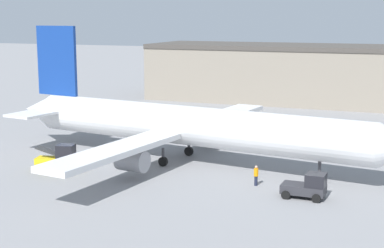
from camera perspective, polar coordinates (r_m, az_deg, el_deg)
The scene contains 6 objects.
ground_plane at distance 56.82m, azimuth 0.00°, elevation -3.79°, with size 400.00×400.00×0.00m, color gray.
terminal_building at distance 96.98m, azimuth 16.24°, elevation 4.52°, with size 69.67×15.22×9.35m.
airplane at distance 56.57m, azimuth -0.95°, elevation -0.08°, with size 42.21×35.65×12.94m.
ground_crew_worker at distance 49.42m, azimuth 6.23°, elevation -4.93°, with size 0.38×0.38×1.72m.
baggage_tug at distance 46.69m, azimuth 11.14°, elevation -5.95°, with size 3.38×2.09×2.03m.
belt_loader_truck at distance 54.83m, azimuth -12.81°, elevation -3.31°, with size 3.79×2.51×2.52m.
Camera 1 is at (20.51, -51.12, 13.94)m, focal length 55.00 mm.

